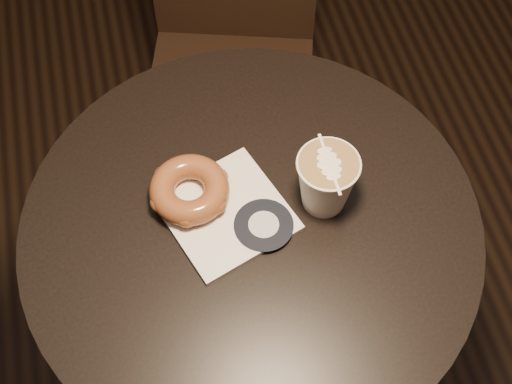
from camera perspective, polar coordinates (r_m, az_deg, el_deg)
cafe_table at (r=1.25m, az=-0.35°, el=-6.82°), size 0.70×0.70×0.75m
chair at (r=1.63m, az=-1.94°, el=12.83°), size 0.46×0.46×0.93m
pastry_bag at (r=1.08m, az=-2.40°, el=-1.70°), size 0.22×0.22×0.01m
doughnut at (r=1.08m, az=-5.34°, el=0.20°), size 0.12×0.12×0.04m
latte_cup at (r=1.05m, az=5.61°, el=0.77°), size 0.09×0.09×0.10m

